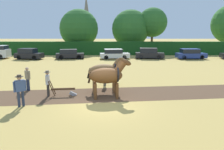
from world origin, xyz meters
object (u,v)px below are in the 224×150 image
tree_center_left (152,22)px  farmer_onlooker_left (19,88)px  draft_horse_lead_right (105,71)px  parked_car_center_right (149,54)px  plow (65,91)px  tree_left (130,29)px  draft_horse_lead_left (107,76)px  church_spire (86,19)px  farmer_at_plow (47,81)px  tree_far_left (78,29)px  parked_car_left (28,54)px  parked_car_right (190,54)px  farmer_beside_team (104,73)px  parked_car_center (114,54)px  parked_car_center_left (69,54)px  farmer_onlooker_right (27,77)px

tree_center_left → farmer_onlooker_left: tree_center_left is taller
draft_horse_lead_right → parked_car_center_right: 19.75m
tree_center_left → plow: size_ratio=4.96×
draft_horse_lead_right → plow: size_ratio=1.58×
tree_left → tree_center_left: size_ratio=0.96×
tree_center_left → farmer_onlooker_left: bearing=-111.7°
draft_horse_lead_left → plow: bearing=164.1°
tree_center_left → church_spire: (-16.48, 31.77, 2.59)m
draft_horse_lead_left → plow: (-2.72, 0.45, -1.09)m
plow → farmer_onlooker_left: size_ratio=0.99×
tree_left → parked_car_center_right: 11.72m
church_spire → farmer_at_plow: bearing=-85.9°
church_spire → draft_horse_lead_left: (8.30, -62.56, -7.00)m
tree_far_left → draft_horse_lead_left: 31.24m
parked_car_left → parked_car_center_right: parked_car_center_right is taller
tree_far_left → tree_left: size_ratio=1.00×
draft_horse_lead_left → parked_car_right: (12.13, 19.88, -0.67)m
tree_center_left → parked_car_right: size_ratio=1.97×
farmer_at_plow → farmer_beside_team: farmer_at_plow is taller
farmer_beside_team → parked_car_center_right: bearing=84.6°
tree_center_left → tree_left: bearing=175.2°
church_spire → parked_car_center_right: church_spire is taller
tree_far_left → parked_car_center: 13.10m
tree_center_left → parked_car_left: 23.80m
parked_car_left → parked_car_center_left: parked_car_left is taller
farmer_at_plow → parked_car_center_right: 22.14m
parked_car_center_right → draft_horse_lead_left: bearing=-100.7°
tree_center_left → draft_horse_lead_right: bearing=-105.9°
parked_car_center_left → parked_car_right: parked_car_right is taller
tree_left → farmer_at_plow: tree_left is taller
church_spire → parked_car_left: (-3.88, -43.00, -7.64)m
farmer_onlooker_left → parked_car_center_right: size_ratio=0.40×
tree_center_left → farmer_onlooker_left: size_ratio=4.89×
tree_left → parked_car_right: size_ratio=1.90×
draft_horse_lead_right → farmer_at_plow: draft_horse_lead_right is taller
parked_car_center_right → parked_car_right: parked_car_center_right is taller
farmer_onlooker_right → parked_car_center_left: (-0.59, 18.27, -0.25)m
tree_left → parked_car_right: (8.19, -11.27, -3.92)m
farmer_at_plow → draft_horse_lead_left: bearing=-14.0°
farmer_beside_team → parked_car_right: (12.42, 16.70, -0.20)m
tree_far_left → farmer_beside_team: tree_far_left is taller
plow → parked_car_right: bearing=46.1°
tree_center_left → church_spire: church_spire is taller
parked_car_right → farmer_onlooker_left: bearing=-130.5°
tree_left → plow: (-6.66, -30.69, -4.34)m
church_spire → farmer_onlooker_right: (2.72, -60.80, -7.46)m
tree_center_left → draft_horse_lead_right: size_ratio=3.14×
church_spire → draft_horse_lead_right: 62.00m
tree_far_left → parked_car_center_right: (12.12, -10.18, -3.88)m
plow → farmer_onlooker_right: (-2.86, 1.31, 0.62)m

